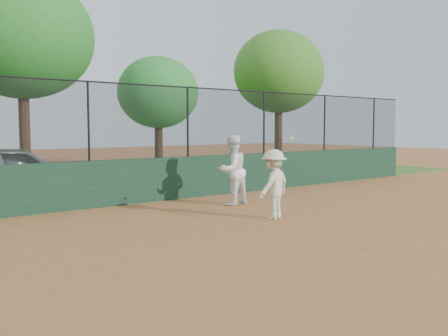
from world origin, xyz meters
TOP-DOWN VIEW (x-y plane):
  - ground at (0.00, 0.00)m, footprint 80.00×80.00m
  - back_wall at (0.00, 6.00)m, footprint 26.00×0.20m
  - grass_strip at (0.00, 12.00)m, footprint 36.00×12.00m
  - parked_car at (-1.65, 8.60)m, footprint 4.72×2.11m
  - player_second at (2.66, 4.18)m, footprint 0.98×0.81m
  - player_main at (2.10, 2.05)m, footprint 1.12×0.82m
  - fence_assembly at (-0.03, 6.00)m, footprint 26.00×0.06m
  - tree_2 at (-0.37, 11.54)m, footprint 4.84×4.40m
  - tree_3 at (5.71, 12.92)m, footprint 3.60×3.27m
  - tree_4 at (10.62, 10.48)m, footprint 4.32×3.93m

SIDE VIEW (x-z plane):
  - ground at x=0.00m, z-range 0.00..0.00m
  - grass_strip at x=0.00m, z-range 0.00..0.01m
  - back_wall at x=0.00m, z-range 0.00..1.20m
  - player_main at x=2.10m, z-range -0.14..1.70m
  - parked_car at x=-1.65m, z-range 0.00..1.58m
  - player_second at x=2.66m, z-range 0.00..1.84m
  - fence_assembly at x=-0.03m, z-range 1.24..3.24m
  - tree_3 at x=5.71m, z-range 0.97..6.07m
  - tree_4 at x=10.62m, z-range 1.32..7.73m
  - tree_2 at x=-0.37m, z-range 1.48..8.64m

